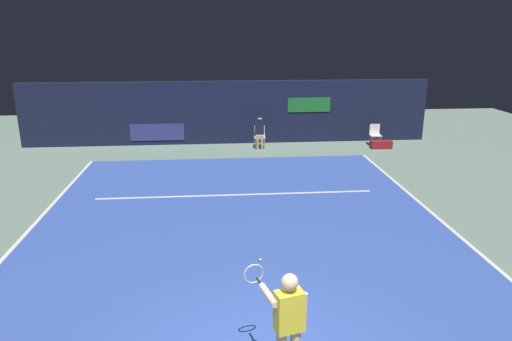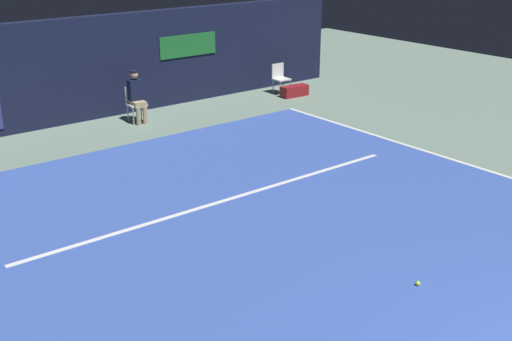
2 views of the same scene
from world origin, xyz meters
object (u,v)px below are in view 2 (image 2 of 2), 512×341
courtside_chair_near (280,77)px  line_judge_on_chair (136,96)px  tennis_ball (418,283)px  equipment_bag (294,91)px

courtside_chair_near → line_judge_on_chair: bearing=-179.1°
line_judge_on_chair → tennis_ball: bearing=-95.3°
tennis_ball → equipment_bag: (5.80, 9.14, 0.11)m
line_judge_on_chair → equipment_bag: bearing=-5.4°
line_judge_on_chair → courtside_chair_near: 4.81m
tennis_ball → line_judge_on_chair: bearing=84.7°
courtside_chair_near → tennis_ball: size_ratio=12.94×
line_judge_on_chair → courtside_chair_near: (4.80, 0.07, -0.18)m
equipment_bag → line_judge_on_chair: bearing=177.7°
courtside_chair_near → tennis_ball: courtside_chair_near is taller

